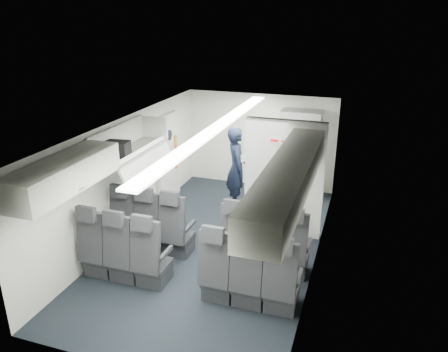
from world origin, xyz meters
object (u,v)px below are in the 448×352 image
Objects in this scene: galley_unit at (299,154)px; boarding_door at (168,158)px; carry_on_bag at (117,149)px; seat_row_front at (206,238)px; seat_row_mid at (184,267)px; flight_attendant at (237,168)px.

galley_unit is 1.02× the size of boarding_door.
carry_on_bag is (-2.39, -3.36, 0.86)m from galley_unit.
boarding_door is 4.70× the size of carry_on_bag.
seat_row_mid is (0.00, -0.90, 0.00)m from seat_row_front.
carry_on_bag is (-1.30, -2.29, 0.96)m from flight_attendant.
seat_row_front is 1.75× the size of galley_unit.
boarding_door is at bearing 86.97° from carry_on_bag.
boarding_door is (-2.59, -1.17, 0.00)m from galley_unit.
galley_unit is (0.95, 3.25, 0.55)m from seat_row_front.
carry_on_bag is (0.19, -2.19, 0.86)m from boarding_door.
galley_unit is at bearing 24.28° from boarding_door.
seat_row_front and seat_row_mid have the same top height.
galley_unit is 1.11× the size of flight_attendant.
galley_unit is 2.84m from boarding_door.
seat_row_mid is 4.30m from galley_unit.
flight_attendant is (-0.15, 2.18, 0.45)m from seat_row_front.
seat_row_front is 2.71m from boarding_door.
seat_row_front is 0.90m from seat_row_mid.
seat_row_front is 2.02m from carry_on_bag.
galley_unit is (0.95, 4.15, 0.55)m from seat_row_mid.
galley_unit is 1.54m from flight_attendant.
boarding_door is at bearing 118.77° from seat_row_mid.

